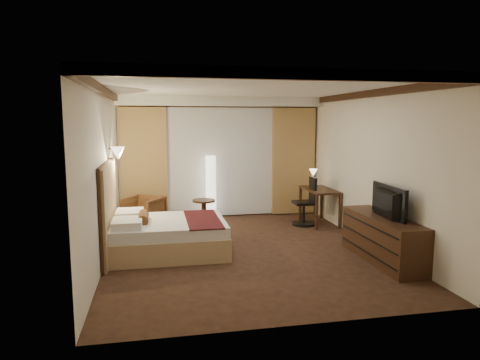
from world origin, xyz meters
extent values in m
cube|color=black|center=(0.00, 0.00, 0.00)|extent=(4.50, 5.50, 0.01)
cube|color=white|center=(0.00, 0.00, 2.70)|extent=(4.50, 5.50, 0.01)
cube|color=white|center=(0.00, 2.75, 1.35)|extent=(4.50, 0.02, 2.70)
cube|color=white|center=(-2.25, 0.00, 1.35)|extent=(0.02, 5.50, 2.70)
cube|color=white|center=(2.25, 0.00, 1.35)|extent=(0.02, 5.50, 2.70)
cube|color=white|center=(0.00, 2.50, 2.60)|extent=(4.50, 0.50, 0.20)
cube|color=silver|center=(0.00, 2.67, 1.25)|extent=(2.48, 0.04, 2.45)
cube|color=tan|center=(-1.70, 2.61, 1.25)|extent=(1.00, 0.14, 2.45)
cube|color=tan|center=(1.70, 2.61, 1.25)|extent=(1.00, 0.14, 2.45)
imported|color=#4C2716|center=(-1.71, 1.92, 0.36)|extent=(0.93, 0.92, 0.71)
imported|color=black|center=(1.97, -0.95, 1.01)|extent=(0.66, 1.07, 0.14)
camera|label=1|loc=(-1.43, -6.88, 2.17)|focal=32.00mm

